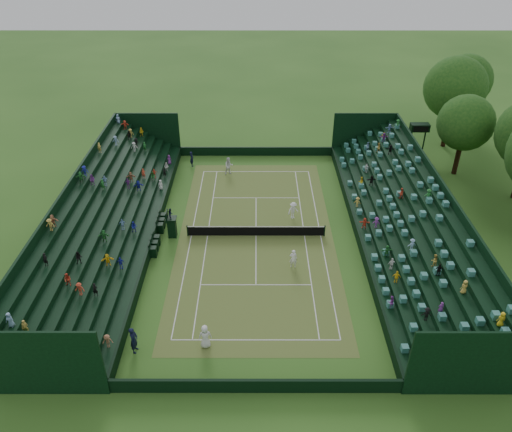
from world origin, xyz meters
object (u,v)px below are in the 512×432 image
object	(u,v)px
player_near_west	(205,336)
player_near_east	(293,258)
player_far_east	(293,210)
umpire_chair	(172,225)
tennis_net	(256,231)
player_far_west	(229,166)

from	to	relation	value
player_near_west	player_near_east	xyz separation A→B (m)	(6.05, 8.18, -0.06)
player_near_west	player_far_east	xyz separation A→B (m)	(6.48, 15.24, -0.06)
umpire_chair	player_near_west	xyz separation A→B (m)	(3.87, -12.36, -0.31)
tennis_net	umpire_chair	world-z (taller)	umpire_chair
player_far_west	player_far_east	distance (m)	10.51
umpire_chair	player_far_west	size ratio (longest dim) A/B	1.48
umpire_chair	player_near_west	world-z (taller)	umpire_chair
umpire_chair	player_near_west	distance (m)	12.95
player_near_east	tennis_net	bearing A→B (deg)	-53.62
player_near_west	player_far_east	size ratio (longest dim) A/B	1.07
player_near_west	tennis_net	bearing A→B (deg)	-112.29
tennis_net	player_near_east	distance (m)	5.11
tennis_net	player_far_west	distance (m)	11.73
tennis_net	player_far_east	distance (m)	4.36
player_near_west	umpire_chair	bearing A→B (deg)	-80.50
player_near_west	player_far_west	world-z (taller)	player_far_west
tennis_net	player_far_west	size ratio (longest dim) A/B	6.30
tennis_net	player_far_west	world-z (taller)	player_far_west
player_far_west	umpire_chair	bearing A→B (deg)	-126.84
tennis_net	player_near_east	xyz separation A→B (m)	(2.87, -4.22, 0.28)
player_far_east	player_far_west	bearing A→B (deg)	96.79
player_near_east	player_far_east	bearing A→B (deg)	-91.28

